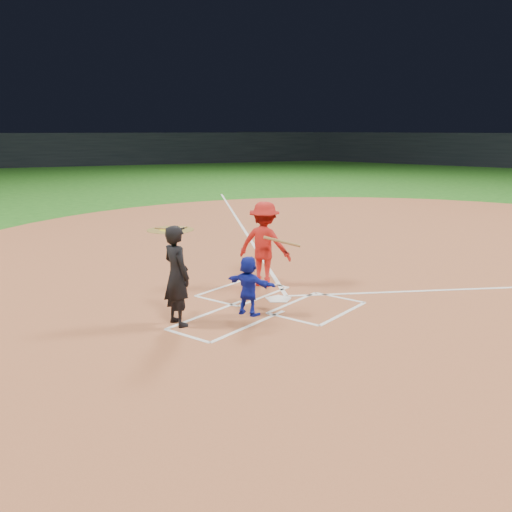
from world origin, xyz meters
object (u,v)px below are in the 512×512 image
Objects in this scene: home_plate at (278,299)px; batter_at_plate at (264,244)px; umpire at (177,276)px; on_deck_circle at (170,230)px; catcher at (248,285)px.

batter_at_plate is (-0.93, 0.74, 0.98)m from home_plate.
home_plate is 1.53m from batter_at_plate.
umpire is (-0.57, -2.45, 0.93)m from home_plate.
umpire is at bearing 76.89° from home_plate.
on_deck_circle is (-8.08, 4.63, -0.00)m from home_plate.
home_plate is 0.32× the size of umpire.
catcher is (0.12, -1.18, 0.58)m from home_plate.
catcher reaches higher than on_deck_circle.
on_deck_circle is 10.07m from catcher.
umpire is (-0.69, -1.27, 0.35)m from catcher.
umpire is 3.21m from batter_at_plate.
home_plate is 0.51× the size of catcher.
umpire reaches higher than catcher.
home_plate is 9.31m from on_deck_circle.
batter_at_plate is at bearing -38.48° from home_plate.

